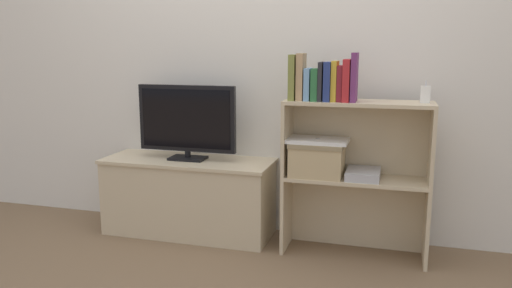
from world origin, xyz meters
name	(u,v)px	position (x,y,z in m)	size (l,w,h in m)	color
ground_plane	(250,252)	(0.00, 0.00, 0.00)	(16.00, 16.00, 0.00)	brown
wall_back	(268,41)	(0.00, 0.41, 1.20)	(10.00, 0.05, 2.40)	silver
tv_stand	(189,196)	(-0.46, 0.19, 0.24)	(1.06, 0.40, 0.48)	#CCB793
tv	(187,120)	(-0.46, 0.19, 0.72)	(0.62, 0.14, 0.46)	black
bookshelf_lower_tier	(355,204)	(0.58, 0.19, 0.28)	(0.80, 0.27, 0.45)	#CCB793
bookshelf_upper_tier	(358,128)	(0.58, 0.19, 0.72)	(0.80, 0.27, 0.42)	#CCB793
book_olive	(293,77)	(0.22, 0.10, 1.00)	(0.03, 0.14, 0.25)	olive
book_tan	(301,77)	(0.27, 0.10, 1.01)	(0.04, 0.12, 0.25)	tan
book_skyblue	(308,84)	(0.31, 0.10, 0.97)	(0.03, 0.12, 0.18)	#709ECC
book_forest	(316,85)	(0.35, 0.10, 0.96)	(0.04, 0.14, 0.17)	#286638
book_charcoal	(322,81)	(0.38, 0.10, 0.98)	(0.02, 0.15, 0.21)	#232328
book_navy	(328,82)	(0.42, 0.10, 0.98)	(0.04, 0.15, 0.21)	navy
book_mustard	(335,81)	(0.45, 0.10, 0.99)	(0.03, 0.13, 0.22)	gold
book_maroon	(340,84)	(0.48, 0.10, 0.97)	(0.03, 0.12, 0.19)	maroon
book_crimson	(347,80)	(0.52, 0.10, 0.99)	(0.04, 0.15, 0.22)	#B22328
book_plum	(354,77)	(0.55, 0.10, 1.01)	(0.03, 0.14, 0.26)	#6B2D66
baby_monitor	(425,94)	(0.92, 0.14, 0.92)	(0.05, 0.03, 0.12)	white
storage_basket_left	(317,157)	(0.36, 0.12, 0.56)	(0.30, 0.24, 0.19)	tan
laptop	(318,140)	(0.36, 0.12, 0.65)	(0.34, 0.21, 0.02)	white
magazine_stack	(363,174)	(0.62, 0.13, 0.48)	(0.18, 0.23, 0.05)	#B2B2B7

